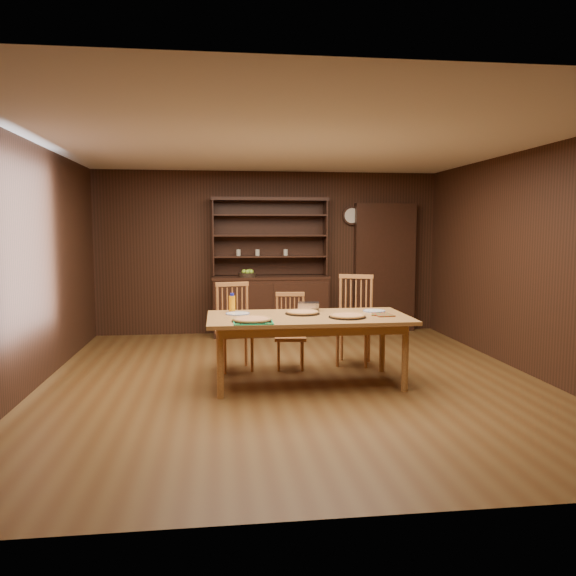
{
  "coord_description": "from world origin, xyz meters",
  "views": [
    {
      "loc": [
        -0.82,
        -6.05,
        1.68
      ],
      "look_at": [
        -0.01,
        0.4,
        1.0
      ],
      "focal_mm": 35.0,
      "sensor_mm": 36.0,
      "label": 1
    }
  ],
  "objects": [
    {
      "name": "chair_center",
      "position": [
        0.04,
        0.62,
        0.48
      ],
      "size": [
        0.41,
        0.39,
        0.91
      ],
      "rotation": [
        0.0,
        0.0,
        -0.11
      ],
      "color": "#BE8241",
      "rests_on": "floor"
    },
    {
      "name": "china_hutch",
      "position": [
        -0.0,
        2.75,
        0.6
      ],
      "size": [
        1.84,
        0.52,
        2.17
      ],
      "color": "black",
      "rests_on": "floor"
    },
    {
      "name": "plate_left",
      "position": [
        -0.61,
        0.06,
        0.76
      ],
      "size": [
        0.27,
        0.27,
        0.02
      ],
      "color": "white",
      "rests_on": "dining_table"
    },
    {
      "name": "room_shell",
      "position": [
        0.0,
        0.0,
        1.58
      ],
      "size": [
        6.0,
        6.0,
        6.0
      ],
      "color": "white",
      "rests_on": "floor"
    },
    {
      "name": "pizza_right",
      "position": [
        0.53,
        -0.31,
        0.77
      ],
      "size": [
        0.4,
        0.4,
        0.04
      ],
      "color": "black",
      "rests_on": "dining_table"
    },
    {
      "name": "foil_dish",
      "position": [
        0.2,
        0.23,
        0.8
      ],
      "size": [
        0.27,
        0.21,
        0.1
      ],
      "primitive_type": "cube",
      "rotation": [
        0.0,
        0.0,
        -0.18
      ],
      "color": "silver",
      "rests_on": "dining_table"
    },
    {
      "name": "juice_bottle",
      "position": [
        -0.67,
        0.22,
        0.85
      ],
      "size": [
        0.07,
        0.07,
        0.22
      ],
      "color": "#FF9B0D",
      "rests_on": "dining_table"
    },
    {
      "name": "wall_clock",
      "position": [
        1.35,
        2.96,
        1.9
      ],
      "size": [
        0.3,
        0.05,
        0.3
      ],
      "color": "black",
      "rests_on": "room_shell"
    },
    {
      "name": "pizza_center",
      "position": [
        0.1,
        -0.0,
        0.77
      ],
      "size": [
        0.39,
        0.39,
        0.04
      ],
      "color": "black",
      "rests_on": "dining_table"
    },
    {
      "name": "pizza_left",
      "position": [
        -0.48,
        -0.43,
        0.77
      ],
      "size": [
        0.42,
        0.42,
        0.04
      ],
      "color": "black",
      "rests_on": "dining_table"
    },
    {
      "name": "plate_right",
      "position": [
        0.93,
        0.07,
        0.76
      ],
      "size": [
        0.25,
        0.25,
        0.02
      ],
      "color": "white",
      "rests_on": "dining_table"
    },
    {
      "name": "pot_holder_b",
      "position": [
        0.93,
        -0.18,
        0.76
      ],
      "size": [
        0.22,
        0.22,
        0.01
      ],
      "primitive_type": "cube",
      "rotation": [
        0.0,
        0.0,
        -0.28
      ],
      "color": "#AE1314",
      "rests_on": "dining_table"
    },
    {
      "name": "fruit_bowl",
      "position": [
        -0.37,
        2.69,
        0.98
      ],
      "size": [
        0.28,
        0.28,
        0.12
      ],
      "color": "black",
      "rests_on": "china_hutch"
    },
    {
      "name": "floor",
      "position": [
        0.0,
        0.0,
        0.0
      ],
      "size": [
        6.0,
        6.0,
        0.0
      ],
      "primitive_type": "plane",
      "color": "brown",
      "rests_on": "ground"
    },
    {
      "name": "pot_holder_a",
      "position": [
        0.95,
        -0.24,
        0.76
      ],
      "size": [
        0.2,
        0.2,
        0.01
      ],
      "primitive_type": "cube",
      "rotation": [
        0.0,
        0.0,
        0.09
      ],
      "color": "#AE1314",
      "rests_on": "dining_table"
    },
    {
      "name": "cooling_rack",
      "position": [
        -0.48,
        -0.47,
        0.76
      ],
      "size": [
        0.45,
        0.45,
        0.02
      ],
      "primitive_type": null,
      "rotation": [
        0.0,
        0.0,
        0.19
      ],
      "color": "#0CA45A",
      "rests_on": "dining_table"
    },
    {
      "name": "dining_table",
      "position": [
        0.14,
        -0.14,
        0.68
      ],
      "size": [
        2.16,
        1.08,
        0.75
      ],
      "color": "#B6853F",
      "rests_on": "floor"
    },
    {
      "name": "chair_right",
      "position": [
        0.87,
        0.75,
        0.59
      ],
      "size": [
        0.58,
        0.57,
        1.11
      ],
      "rotation": [
        0.0,
        0.0,
        -0.38
      ],
      "color": "#BE8241",
      "rests_on": "floor"
    },
    {
      "name": "chair_left",
      "position": [
        -0.64,
        0.64,
        0.55
      ],
      "size": [
        0.5,
        0.48,
        1.04
      ],
      "rotation": [
        0.0,
        0.0,
        0.19
      ],
      "color": "#BE8241",
      "rests_on": "floor"
    },
    {
      "name": "doorway",
      "position": [
        1.9,
        2.9,
        1.05
      ],
      "size": [
        1.0,
        0.18,
        2.1
      ],
      "primitive_type": "cube",
      "color": "black",
      "rests_on": "floor"
    }
  ]
}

